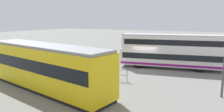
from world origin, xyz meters
TOP-DOWN VIEW (x-y plane):
  - ground_plane at (0.00, 0.00)m, footprint 160.00×160.00m
  - double_decker_bus at (-2.39, -1.32)m, footprint 11.34×4.73m
  - tram_yellow at (4.65, 10.57)m, footprint 12.84×4.62m
  - pedestrian_near_railing at (5.72, 6.31)m, footprint 0.39×0.39m
  - pedestrian_crossing at (1.24, 7.04)m, footprint 0.43×0.43m
  - pedestrian_railing at (3.03, 6.12)m, footprint 6.74×0.64m
  - info_sign at (7.11, 6.68)m, footprint 1.06×0.33m

SIDE VIEW (x-z plane):
  - ground_plane at x=0.00m, z-range 0.00..0.00m
  - pedestrian_railing at x=3.03m, z-range 0.19..1.27m
  - pedestrian_crossing at x=1.24m, z-range 0.13..1.80m
  - pedestrian_near_railing at x=5.72m, z-range 0.15..1.95m
  - info_sign at x=7.11m, z-range 0.41..2.62m
  - tram_yellow at x=4.65m, z-range 0.07..3.60m
  - double_decker_bus at x=-2.39m, z-range 0.05..3.86m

